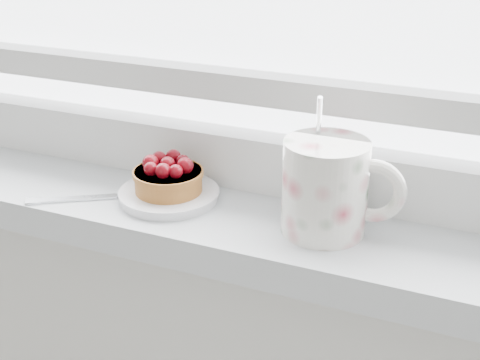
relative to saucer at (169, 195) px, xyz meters
The scene contains 4 objects.
saucer is the anchor object (origin of this frame).
raspberry_tart 0.03m from the saucer, 134.32° to the left, with size 0.09×0.09×0.05m.
floral_mug 0.21m from the saucer, ahead, with size 0.14×0.11×0.15m.
fork 0.08m from the saucer, 158.83° to the right, with size 0.17×0.12×0.00m.
Camera 1 is at (0.29, 1.24, 1.30)m, focal length 50.00 mm.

